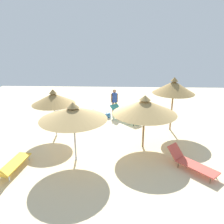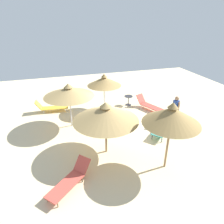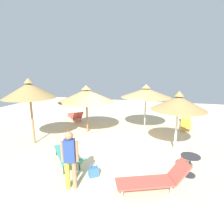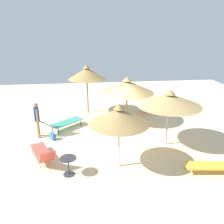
# 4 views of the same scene
# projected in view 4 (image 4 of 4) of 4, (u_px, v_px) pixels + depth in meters

# --- Properties ---
(ground) EXTENTS (24.00, 24.00, 0.10)m
(ground) POSITION_uv_depth(u_px,v_px,m) (110.00, 136.00, 11.55)
(ground) COLOR beige
(parasol_umbrella_near_left) EXTENTS (2.95, 2.95, 2.56)m
(parasol_umbrella_near_left) POSITION_uv_depth(u_px,v_px,m) (127.00, 87.00, 12.57)
(parasol_umbrella_near_left) COLOR olive
(parasol_umbrella_near_left) RESTS_ON ground
(parasol_umbrella_near_right) EXTENTS (2.25, 2.25, 3.00)m
(parasol_umbrella_near_right) POSITION_uv_depth(u_px,v_px,m) (87.00, 74.00, 13.81)
(parasol_umbrella_near_right) COLOR olive
(parasol_umbrella_near_right) RESTS_ON ground
(parasol_umbrella_center) EXTENTS (2.20, 2.20, 2.53)m
(parasol_umbrella_center) POSITION_uv_depth(u_px,v_px,m) (119.00, 116.00, 8.23)
(parasol_umbrella_center) COLOR white
(parasol_umbrella_center) RESTS_ON ground
(parasol_umbrella_front) EXTENTS (2.76, 2.76, 2.58)m
(parasol_umbrella_front) POSITION_uv_depth(u_px,v_px,m) (169.00, 100.00, 9.89)
(parasol_umbrella_front) COLOR #B2B2B7
(parasol_umbrella_front) RESTS_ON ground
(lounge_chair_edge) EXTENTS (2.02, 2.15, 0.78)m
(lounge_chair_edge) POSITION_uv_depth(u_px,v_px,m) (62.00, 123.00, 11.96)
(lounge_chair_edge) COLOR teal
(lounge_chair_edge) RESTS_ON ground
(lounge_chair_back) EXTENTS (2.09, 1.31, 0.84)m
(lounge_chair_back) POSITION_uv_depth(u_px,v_px,m) (43.00, 153.00, 9.14)
(lounge_chair_back) COLOR #CC4C3F
(lounge_chair_back) RESTS_ON ground
(lounge_chair_far_left) EXTENTS (1.81, 1.90, 0.76)m
(lounge_chair_far_left) POSITION_uv_depth(u_px,v_px,m) (150.00, 105.00, 14.95)
(lounge_chair_far_left) COLOR #CC4C3F
(lounge_chair_far_left) RESTS_ON ground
(lounge_chair_far_right) EXTENTS (0.80, 2.14, 0.81)m
(lounge_chair_far_right) POSITION_uv_depth(u_px,v_px,m) (217.00, 164.00, 8.45)
(lounge_chair_far_right) COLOR gold
(lounge_chair_far_right) RESTS_ON ground
(person_standing_near_left) EXTENTS (0.47, 0.30, 1.73)m
(person_standing_near_left) POSITION_uv_depth(u_px,v_px,m) (37.00, 118.00, 11.00)
(person_standing_near_left) COLOR #A57554
(person_standing_near_left) RESTS_ON ground
(handbag) EXTENTS (0.35, 0.32, 0.47)m
(handbag) POSITION_uv_depth(u_px,v_px,m) (53.00, 136.00, 10.99)
(handbag) COLOR #336699
(handbag) RESTS_ON ground
(side_table_round) EXTENTS (0.60, 0.60, 0.68)m
(side_table_round) POSITION_uv_depth(u_px,v_px,m) (68.00, 163.00, 8.24)
(side_table_round) COLOR #2D2D33
(side_table_round) RESTS_ON ground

